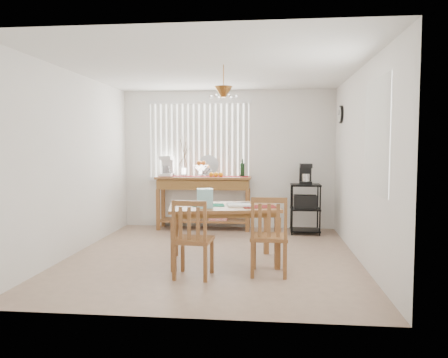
# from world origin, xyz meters

# --- Properties ---
(ground) EXTENTS (4.00, 4.50, 0.01)m
(ground) POSITION_xyz_m (0.00, 0.00, -0.01)
(ground) COLOR tan
(room_shell) EXTENTS (4.20, 4.70, 2.70)m
(room_shell) POSITION_xyz_m (0.00, 0.02, 1.69)
(room_shell) COLOR white
(room_shell) RESTS_ON ground
(sideboard) EXTENTS (1.75, 0.49, 0.99)m
(sideboard) POSITION_xyz_m (-0.42, 1.98, 0.74)
(sideboard) COLOR brown
(sideboard) RESTS_ON ground
(sideboard_items) EXTENTS (1.67, 0.42, 0.76)m
(sideboard_items) POSITION_xyz_m (-0.71, 2.00, 1.14)
(sideboard_items) COLOR maroon
(sideboard_items) RESTS_ON sideboard
(wire_cart) EXTENTS (0.52, 0.41, 0.88)m
(wire_cart) POSITION_xyz_m (1.42, 1.75, 0.53)
(wire_cart) COLOR black
(wire_cart) RESTS_ON ground
(cart_items) EXTENTS (0.21, 0.25, 0.36)m
(cart_items) POSITION_xyz_m (1.42, 1.76, 1.05)
(cart_items) COLOR black
(cart_items) RESTS_ON wire_cart
(dining_table) EXTENTS (1.56, 1.15, 0.76)m
(dining_table) POSITION_xyz_m (0.18, -0.30, 0.67)
(dining_table) COLOR brown
(dining_table) RESTS_ON ground
(table_items) EXTENTS (1.16, 0.51, 0.24)m
(table_items) POSITION_xyz_m (0.07, -0.45, 0.85)
(table_items) COLOR #147352
(table_items) RESTS_ON dining_table
(chair_left) EXTENTS (0.46, 0.46, 0.93)m
(chair_left) POSITION_xyz_m (-0.11, -1.03, 0.46)
(chair_left) COLOR brown
(chair_left) RESTS_ON ground
(chair_right) EXTENTS (0.45, 0.45, 0.96)m
(chair_right) POSITION_xyz_m (0.79, -0.84, 0.47)
(chair_right) COLOR brown
(chair_right) RESTS_ON ground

